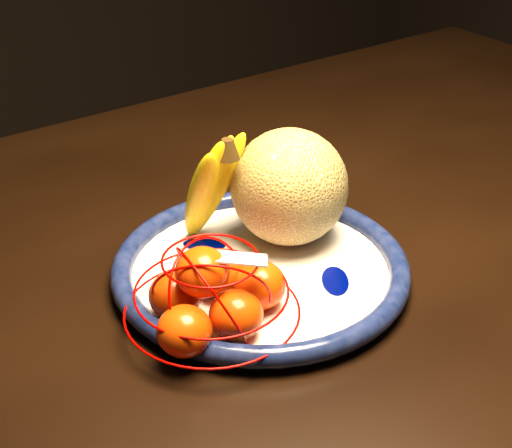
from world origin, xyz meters
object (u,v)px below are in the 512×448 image
dining_table (319,251)px  fruit_bowl (261,269)px  mandarin_bag (213,295)px  banana_bunch (208,184)px  cantaloupe (289,187)px

dining_table → fruit_bowl: bearing=-149.9°
mandarin_bag → banana_bunch: bearing=61.3°
fruit_bowl → banana_bunch: 0.12m
dining_table → cantaloupe: 0.21m
dining_table → cantaloupe: cantaloupe is taller
fruit_bowl → mandarin_bag: size_ratio=1.71×
banana_bunch → mandarin_bag: bearing=-143.0°
fruit_bowl → banana_bunch: banana_bunch is taller
cantaloupe → fruit_bowl: bearing=-149.0°
banana_bunch → mandarin_bag: size_ratio=0.78×
fruit_bowl → mandarin_bag: 0.11m
mandarin_bag → dining_table: bearing=31.5°
banana_bunch → mandarin_bag: (-0.08, -0.14, -0.05)m
cantaloupe → mandarin_bag: cantaloupe is taller
mandarin_bag → fruit_bowl: bearing=29.3°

